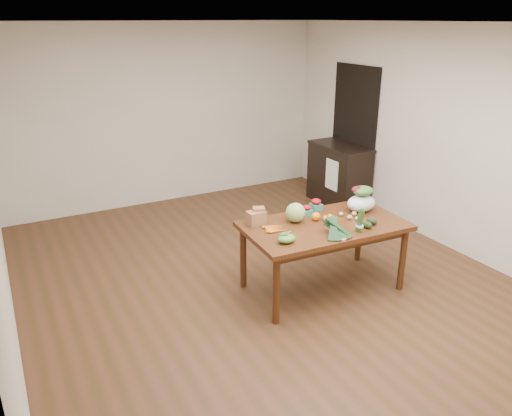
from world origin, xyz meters
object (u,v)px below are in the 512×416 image
cabinet (339,175)px  asparagus_bundle (360,220)px  mandarin_cluster (330,218)px  paper_bag (256,216)px  dining_table (323,256)px  cabbage (295,213)px  salad_bag (361,200)px  kale_bunch (338,229)px

cabinet → asparagus_bundle: 2.87m
mandarin_cluster → paper_bag: bearing=156.3°
dining_table → cabbage: size_ratio=8.14×
dining_table → asparagus_bundle: bearing=-58.8°
paper_bag → cabbage: cabbage is taller
paper_bag → dining_table: bearing=-27.7°
cabbage → mandarin_cluster: (0.32, -0.17, -0.06)m
cabinet → asparagus_bundle: bearing=-123.5°
cabinet → cabbage: size_ratio=4.99×
cabbage → asparagus_bundle: 0.67m
cabinet → salad_bag: bearing=-121.5°
salad_bag → cabbage: bearing=174.0°
salad_bag → dining_table: bearing=-169.3°
asparagus_bundle → salad_bag: 0.59m
dining_table → paper_bag: bearing=155.4°
cabbage → asparagus_bundle: asparagus_bundle is taller
salad_bag → kale_bunch: bearing=-145.7°
paper_bag → mandarin_cluster: size_ratio=1.32×
cabbage → cabinet: bearing=42.9°
asparagus_bundle → salad_bag: salad_bag is taller
mandarin_cluster → salad_bag: bearing=10.4°
cabbage → salad_bag: salad_bag is taller
cabinet → salad_bag: salad_bag is taller
cabinet → asparagus_bundle: asparagus_bundle is taller
kale_bunch → cabinet: bearing=55.4°
cabinet → salad_bag: 2.30m
mandarin_cluster → salad_bag: salad_bag is taller
kale_bunch → asparagus_bundle: asparagus_bundle is taller
paper_bag → salad_bag: bearing=-10.6°
cabinet → asparagus_bundle: (-1.57, -2.37, 0.40)m
kale_bunch → asparagus_bundle: (0.26, -0.00, 0.05)m
dining_table → asparagus_bundle: (0.18, -0.34, 0.50)m
cabinet → cabbage: 2.73m
asparagus_bundle → dining_table: bearing=121.2°
cabinet → paper_bag: size_ratio=4.28×
paper_bag → cabbage: (0.39, -0.14, 0.02)m
salad_bag → cabinet: bearing=58.5°
paper_bag → asparagus_bundle: asparagus_bundle is taller
kale_bunch → salad_bag: size_ratio=1.20×
mandarin_cluster → asparagus_bundle: size_ratio=0.72×
paper_bag → asparagus_bundle: bearing=-39.5°
kale_bunch → salad_bag: 0.78m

